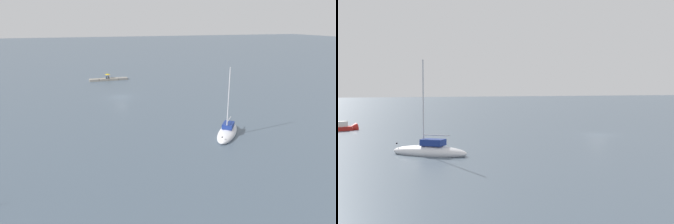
% 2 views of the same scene
% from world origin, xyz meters
% --- Properties ---
extents(ground_plane, '(500.00, 500.00, 0.00)m').
position_xyz_m(ground_plane, '(0.00, 0.00, 0.00)').
color(ground_plane, '#475666').
extents(seawall_pier, '(9.88, 1.83, 0.54)m').
position_xyz_m(seawall_pier, '(0.00, -19.25, 0.27)').
color(seawall_pier, gray).
rests_on(seawall_pier, ground_plane).
extents(person_seated_grey_left, '(0.47, 0.65, 0.73)m').
position_xyz_m(person_seated_grey_left, '(-0.02, -19.22, 0.79)').
color(person_seated_grey_left, '#1E2333').
rests_on(person_seated_grey_left, seawall_pier).
extents(person_seated_blue_right, '(0.47, 0.65, 0.73)m').
position_xyz_m(person_seated_blue_right, '(0.54, -19.10, 0.79)').
color(person_seated_blue_right, '#1E2333').
rests_on(person_seated_blue_right, seawall_pier).
extents(umbrella_open_yellow, '(1.42, 1.42, 1.30)m').
position_xyz_m(umbrella_open_yellow, '(0.24, -19.25, 1.66)').
color(umbrella_open_yellow, black).
rests_on(umbrella_open_yellow, seawall_pier).
extents(sailboat_white_mid, '(6.78, 7.60, 9.72)m').
position_xyz_m(sailboat_white_mid, '(-10.48, 25.62, 0.38)').
color(sailboat_white_mid, silver).
rests_on(sailboat_white_mid, ground_plane).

